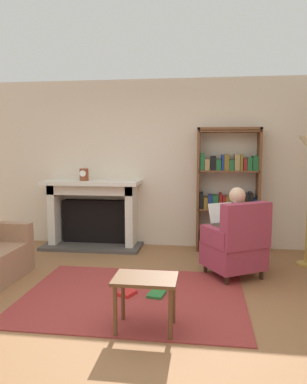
# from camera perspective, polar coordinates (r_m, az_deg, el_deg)

# --- Properties ---
(ground) EXTENTS (14.00, 14.00, 0.00)m
(ground) POSITION_cam_1_polar(r_m,az_deg,el_deg) (3.98, -3.96, -17.33)
(ground) COLOR #90613C
(back_wall) EXTENTS (5.60, 0.10, 2.70)m
(back_wall) POSITION_cam_1_polar(r_m,az_deg,el_deg) (6.15, 0.79, 4.31)
(back_wall) COLOR beige
(back_wall) RESTS_ON ground
(area_rug) EXTENTS (2.40, 1.80, 0.01)m
(area_rug) POSITION_cam_1_polar(r_m,az_deg,el_deg) (4.25, -3.10, -15.61)
(area_rug) COLOR maroon
(area_rug) RESTS_ON ground
(fireplace) EXTENTS (1.59, 0.64, 1.09)m
(fireplace) POSITION_cam_1_polar(r_m,az_deg,el_deg) (6.21, -9.10, -2.92)
(fireplace) COLOR #4C4742
(fireplace) RESTS_ON ground
(mantel_clock) EXTENTS (0.14, 0.14, 0.19)m
(mantel_clock) POSITION_cam_1_polar(r_m,az_deg,el_deg) (6.07, -10.52, 2.62)
(mantel_clock) COLOR brown
(mantel_clock) RESTS_ON fireplace
(bookshelf) EXTENTS (0.96, 0.32, 1.92)m
(bookshelf) POSITION_cam_1_polar(r_m,az_deg,el_deg) (5.94, 11.30, -0.20)
(bookshelf) COLOR brown
(bookshelf) RESTS_ON ground
(armchair_reading) EXTENTS (0.87, 0.86, 0.97)m
(armchair_reading) POSITION_cam_1_polar(r_m,az_deg,el_deg) (4.80, 12.55, -7.82)
(armchair_reading) COLOR #331E14
(armchair_reading) RESTS_ON ground
(seated_reader) EXTENTS (0.54, 0.59, 1.14)m
(seated_reader) POSITION_cam_1_polar(r_m,az_deg,el_deg) (4.85, 11.79, -5.27)
(seated_reader) COLOR silver
(seated_reader) RESTS_ON ground
(side_table) EXTENTS (0.56, 0.39, 0.49)m
(side_table) POSITION_cam_1_polar(r_m,az_deg,el_deg) (3.41, -1.25, -14.10)
(side_table) COLOR brown
(side_table) RESTS_ON ground
(scattered_books) EXTENTS (0.53, 0.27, 0.04)m
(scattered_books) POSITION_cam_1_polar(r_m,az_deg,el_deg) (4.26, -1.76, -15.20)
(scattered_books) COLOR #267233
(scattered_books) RESTS_ON area_rug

